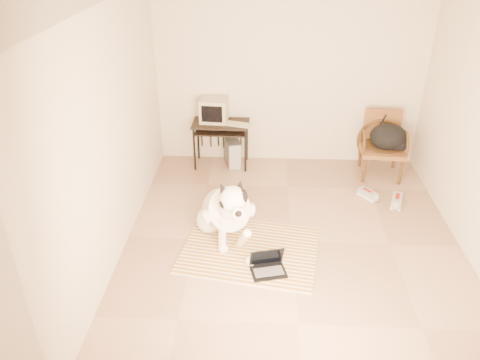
# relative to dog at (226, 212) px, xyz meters

# --- Properties ---
(floor) EXTENTS (4.50, 4.50, 0.00)m
(floor) POSITION_rel_dog_xyz_m (0.80, -0.04, -0.38)
(floor) COLOR #A17E62
(floor) RESTS_ON ground
(ceiling) EXTENTS (4.50, 4.50, 0.00)m
(ceiling) POSITION_rel_dog_xyz_m (0.80, -0.04, 2.32)
(ceiling) COLOR white
(ceiling) RESTS_ON wall_back
(wall_back) EXTENTS (4.50, 0.00, 4.50)m
(wall_back) POSITION_rel_dog_xyz_m (0.80, 2.21, 0.97)
(wall_back) COLOR beige
(wall_back) RESTS_ON floor
(wall_front) EXTENTS (4.50, 0.00, 4.50)m
(wall_front) POSITION_rel_dog_xyz_m (0.80, -2.29, 0.97)
(wall_front) COLOR beige
(wall_front) RESTS_ON floor
(wall_left) EXTENTS (0.00, 4.50, 4.50)m
(wall_left) POSITION_rel_dog_xyz_m (-1.20, -0.04, 0.97)
(wall_left) COLOR beige
(wall_left) RESTS_ON floor
(rug) EXTENTS (1.73, 1.43, 0.02)m
(rug) POSITION_rel_dog_xyz_m (0.29, -0.24, -0.37)
(rug) COLOR #B45D14
(rug) RESTS_ON floor
(dog) EXTENTS (0.75, 1.22, 0.97)m
(dog) POSITION_rel_dog_xyz_m (0.00, 0.00, 0.00)
(dog) COLOR white
(dog) RESTS_ON rug
(laptop) EXTENTS (0.43, 0.35, 0.26)m
(laptop) POSITION_rel_dog_xyz_m (0.50, -0.60, -0.30)
(laptop) COLOR black
(laptop) RESTS_ON rug
(computer_desk) EXTENTS (0.86, 0.49, 0.71)m
(computer_desk) POSITION_rel_dog_xyz_m (-0.22, 1.93, 0.23)
(computer_desk) COLOR black
(computer_desk) RESTS_ON floor
(crt_monitor) EXTENTS (0.42, 0.41, 0.35)m
(crt_monitor) POSITION_rel_dog_xyz_m (-0.33, 2.02, 0.51)
(crt_monitor) COLOR #AFA689
(crt_monitor) RESTS_ON computer_desk
(desk_keyboard) EXTENTS (0.45, 0.26, 0.03)m
(desk_keyboard) POSITION_rel_dog_xyz_m (0.03, 1.86, 0.34)
(desk_keyboard) COLOR #AFA689
(desk_keyboard) RESTS_ON computer_desk
(pc_tower) EXTENTS (0.30, 0.49, 0.42)m
(pc_tower) POSITION_rel_dog_xyz_m (-0.05, 1.97, -0.17)
(pc_tower) COLOR #505052
(pc_tower) RESTS_ON floor
(rattan_chair) EXTENTS (0.67, 0.65, 0.95)m
(rattan_chair) POSITION_rel_dog_xyz_m (2.19, 1.78, 0.10)
(rattan_chair) COLOR brown
(rattan_chair) RESTS_ON floor
(backpack) EXTENTS (0.57, 0.44, 0.39)m
(backpack) POSITION_rel_dog_xyz_m (2.27, 1.70, 0.24)
(backpack) COLOR black
(backpack) RESTS_ON rattan_chair
(sneaker_left) EXTENTS (0.28, 0.31, 0.10)m
(sneaker_left) POSITION_rel_dog_xyz_m (1.91, 1.05, -0.34)
(sneaker_left) COLOR white
(sneaker_left) RESTS_ON floor
(sneaker_right) EXTENTS (0.23, 0.36, 0.12)m
(sneaker_right) POSITION_rel_dog_xyz_m (2.26, 0.88, -0.33)
(sneaker_right) COLOR white
(sneaker_right) RESTS_ON floor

